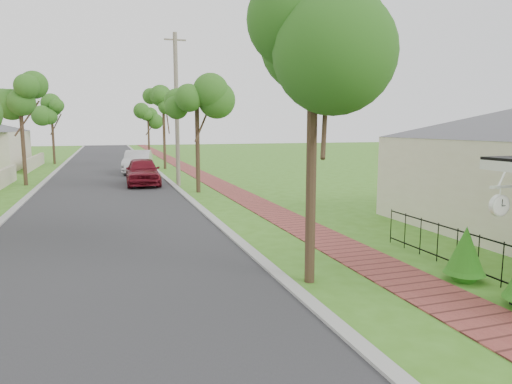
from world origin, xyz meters
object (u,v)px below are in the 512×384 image
parked_car_red (143,171)px  station_clock (500,204)px  near_tree (313,56)px  utility_pole (177,110)px  parked_car_white (138,162)px

parked_car_red → station_clock: 21.22m
parked_car_red → near_tree: (2.18, -18.37, 4.04)m
parked_car_red → utility_pole: utility_pole is taller
parked_car_red → utility_pole: (1.90, -1.13, 3.52)m
near_tree → parked_car_white: bearing=94.5°
utility_pole → station_clock: 19.84m
station_clock → near_tree: bearing=142.5°
parked_car_red → near_tree: near_tree is taller
parked_car_white → station_clock: station_clock is taller
near_tree → utility_pole: bearing=90.9°
parked_car_red → station_clock: station_clock is taller
parked_car_white → utility_pole: (1.71, -8.03, 3.49)m
utility_pole → station_clock: (3.16, -19.45, -2.37)m
utility_pole → station_clock: size_ratio=12.33×
station_clock → parked_car_white: bearing=100.0°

